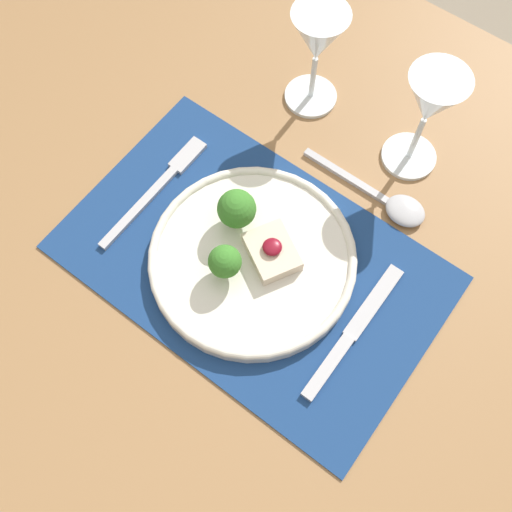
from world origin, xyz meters
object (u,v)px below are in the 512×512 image
at_px(dinner_plate, 254,256).
at_px(spoon, 394,204).
at_px(wine_glass_near, 430,105).
at_px(wine_glass_far, 318,42).
at_px(knife, 347,339).
at_px(fork, 161,184).

bearing_deg(dinner_plate, spoon, 60.02).
distance_m(spoon, wine_glass_near, 0.14).
xyz_separation_m(wine_glass_near, wine_glass_far, (-0.17, 0.00, -0.00)).
xyz_separation_m(knife, spoon, (-0.05, 0.20, 0.00)).
bearing_deg(dinner_plate, wine_glass_far, 109.42).
bearing_deg(knife, wine_glass_near, 106.73).
bearing_deg(fork, wine_glass_near, 46.12).
bearing_deg(wine_glass_far, knife, -48.39).
bearing_deg(wine_glass_far, fork, -107.57).
relative_size(wine_glass_near, wine_glass_far, 1.03).
distance_m(dinner_plate, wine_glass_far, 0.30).
relative_size(knife, wine_glass_far, 1.28).
distance_m(fork, wine_glass_near, 0.37).
distance_m(knife, spoon, 0.20).
relative_size(knife, wine_glass_near, 1.24).
height_order(wine_glass_near, wine_glass_far, wine_glass_near).
height_order(fork, knife, knife).
bearing_deg(knife, dinner_plate, 174.73).
xyz_separation_m(fork, knife, (0.33, -0.03, 0.00)).
bearing_deg(wine_glass_far, wine_glass_near, -1.11).
height_order(knife, wine_glass_near, wine_glass_near).
relative_size(fork, wine_glass_far, 1.28).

